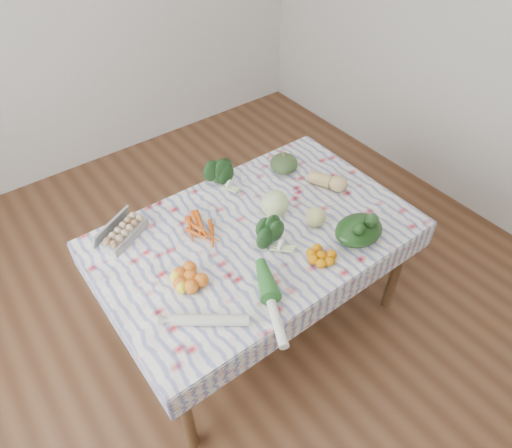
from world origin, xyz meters
The scene contains 16 objects.
ground centered at (0.00, 0.00, 0.00)m, with size 4.50×4.50×0.00m, color #54311C.
dining_table centered at (0.00, 0.00, 0.68)m, with size 1.60×1.00×0.75m.
tablecloth centered at (0.00, 0.00, 0.76)m, with size 1.66×1.06×0.01m, color white.
egg_carton centered at (-0.57, 0.37, 0.80)m, with size 0.27×0.11×0.07m, color #9C9C98.
carrot_bunch centered at (-0.23, 0.14, 0.78)m, with size 0.23×0.21×0.04m, color #D5510E.
kale_bunch centered at (0.08, 0.42, 0.83)m, with size 0.16×0.14×0.14m, color #173715.
kabocha_squash centered at (0.46, 0.32, 0.82)m, with size 0.17×0.17×0.11m, color #375027.
cabbage centered at (0.16, 0.05, 0.84)m, with size 0.15×0.15×0.15m, color #C6DF8F.
butternut_squash centered at (0.56, 0.05, 0.81)m, with size 0.10×0.22×0.10m, color #DAB16B.
orange_cluster centered at (-0.45, -0.08, 0.80)m, with size 0.22×0.22×0.07m, color orange.
broccoli centered at (0.00, -0.13, 0.82)m, with size 0.15×0.15×0.11m, color #1B411A.
mandarin_cluster centered at (0.15, -0.35, 0.79)m, with size 0.18×0.18×0.05m, color orange.
grapefruit centered at (0.29, -0.14, 0.82)m, with size 0.11×0.11×0.11m, color #C5C66E.
spinach_bag centered at (0.39, -0.35, 0.82)m, with size 0.27×0.21×0.12m, color black.
daikon centered at (-0.50, -0.33, 0.79)m, with size 0.05×0.05×0.36m, color beige.
leek centered at (-0.23, -0.43, 0.79)m, with size 0.05×0.05×0.45m, color silver.
Camera 1 is at (-1.03, -1.37, 2.47)m, focal length 32.00 mm.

